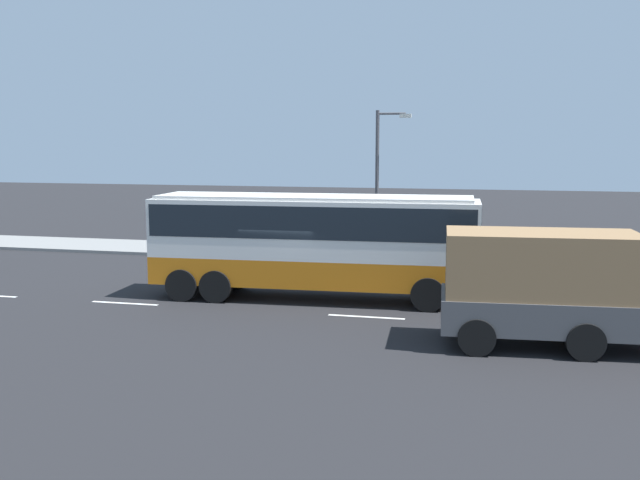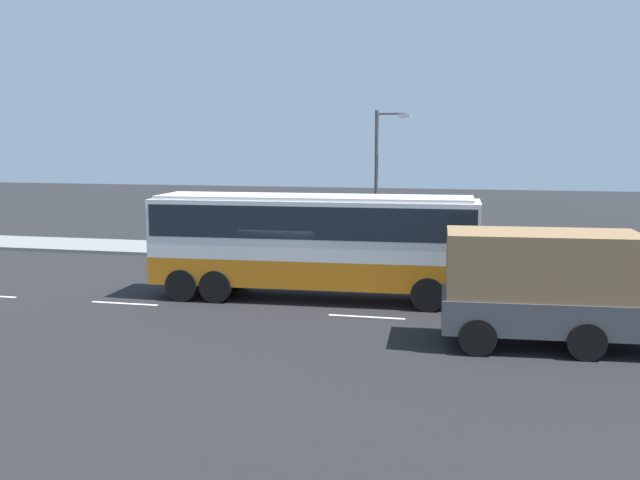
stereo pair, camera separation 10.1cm
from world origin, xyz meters
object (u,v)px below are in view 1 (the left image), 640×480
object	(u,v)px
coach_bus	(314,235)
pedestrian_at_crossing	(437,240)
street_lamp	(381,175)
pedestrian_near_curb	(254,236)
cargo_truck	(582,286)

from	to	relation	value
coach_bus	pedestrian_at_crossing	bearing A→B (deg)	62.94
coach_bus	pedestrian_at_crossing	distance (m)	8.73
pedestrian_at_crossing	street_lamp	xyz separation A→B (m)	(-2.53, 0.02, 2.79)
pedestrian_near_curb	coach_bus	bearing A→B (deg)	-120.93
cargo_truck	pedestrian_at_crossing	xyz separation A→B (m)	(-4.70, 12.12, -0.52)
coach_bus	cargo_truck	bearing A→B (deg)	-29.79
cargo_truck	street_lamp	xyz separation A→B (m)	(-7.23, 12.13, 2.27)
coach_bus	cargo_truck	distance (m)	9.30
pedestrian_at_crossing	street_lamp	world-z (taller)	street_lamp
coach_bus	pedestrian_at_crossing	xyz separation A→B (m)	(3.57, 7.90, -1.08)
coach_bus	cargo_truck	xyz separation A→B (m)	(8.27, -4.22, -0.56)
pedestrian_near_curb	pedestrian_at_crossing	size ratio (longest dim) A/B	0.90
pedestrian_near_curb	pedestrian_at_crossing	xyz separation A→B (m)	(8.41, -0.01, 0.11)
pedestrian_at_crossing	street_lamp	distance (m)	3.76
pedestrian_near_curb	street_lamp	size ratio (longest dim) A/B	0.23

